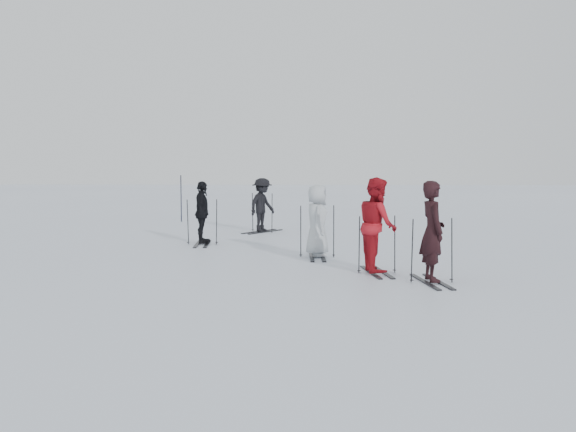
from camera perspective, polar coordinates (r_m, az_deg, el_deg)
The scene contains 12 objects.
ground at distance 14.19m, azimuth -0.19°, elevation -4.35°, with size 120.00×120.00×0.00m, color silver.
skier_near_dark at distance 12.22m, azimuth 12.71°, elevation -1.45°, with size 0.68×0.45×1.87m, color black.
skier_red at distance 13.13m, azimuth 7.94°, elevation -0.88°, with size 0.93×0.73×1.92m, color #AA131C.
skier_grey at distance 15.27m, azimuth 2.62°, elevation -0.50°, with size 0.83×0.54×1.70m, color #B0B7BA.
skier_uphill_left at distance 17.91m, azimuth -7.64°, elevation 0.23°, with size 1.01×0.42×1.72m, color black.
skier_uphill_far at distance 21.10m, azimuth -2.31°, elevation 0.93°, with size 1.13×0.65×1.75m, color black.
skis_near_dark at distance 12.26m, azimuth 12.69°, elevation -2.91°, with size 0.90×1.71×1.24m, color black, non-canonical shape.
skis_red at distance 13.16m, azimuth 7.92°, elevation -2.43°, with size 0.88×1.65×1.21m, color black, non-canonical shape.
skis_grey at distance 15.29m, azimuth 2.62°, elevation -1.29°, with size 0.93×1.76×1.28m, color black, non-canonical shape.
skis_uphill_left at distance 17.93m, azimuth -7.63°, elevation -0.45°, with size 0.94×1.78×1.30m, color black, non-canonical shape.
skis_uphill_far at distance 21.11m, azimuth -2.31°, elevation 0.36°, with size 0.96×1.82×1.33m, color black, non-canonical shape.
piste_marker at distance 25.38m, azimuth -9.48°, elevation 1.55°, with size 0.04×0.04×1.82m, color black.
Camera 1 is at (0.71, -14.00, 2.17)m, focal length 40.00 mm.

